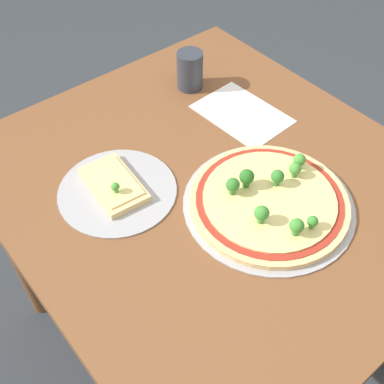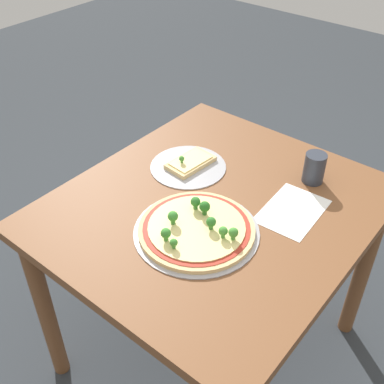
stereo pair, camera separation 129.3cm
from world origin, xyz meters
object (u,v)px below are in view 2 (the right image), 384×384
(dining_table, at_px, (213,229))
(pizza_tray_whole, at_px, (197,229))
(drinking_cup, at_px, (314,168))
(pizza_tray_slice, at_px, (189,164))

(dining_table, xyz_separation_m, pizza_tray_whole, (0.14, 0.04, 0.12))
(dining_table, bearing_deg, drinking_cup, 149.44)
(pizza_tray_whole, height_order, pizza_tray_slice, pizza_tray_whole)
(pizza_tray_slice, height_order, drinking_cup, drinking_cup)
(dining_table, bearing_deg, pizza_tray_whole, 15.84)
(pizza_tray_whole, bearing_deg, pizza_tray_slice, -136.90)
(drinking_cup, bearing_deg, pizza_tray_slice, -62.38)
(dining_table, relative_size, pizza_tray_whole, 2.72)
(dining_table, distance_m, pizza_tray_whole, 0.19)
(pizza_tray_whole, height_order, drinking_cup, drinking_cup)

